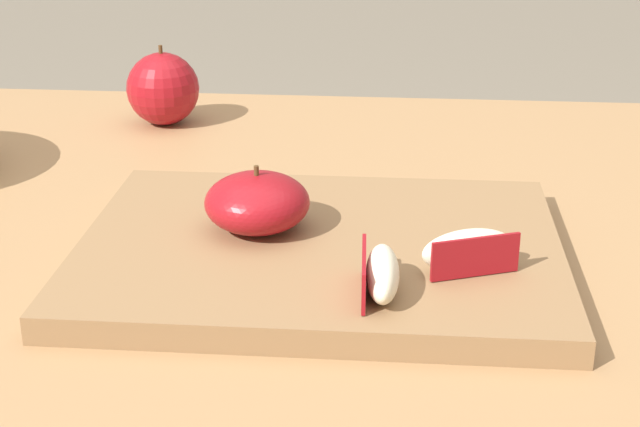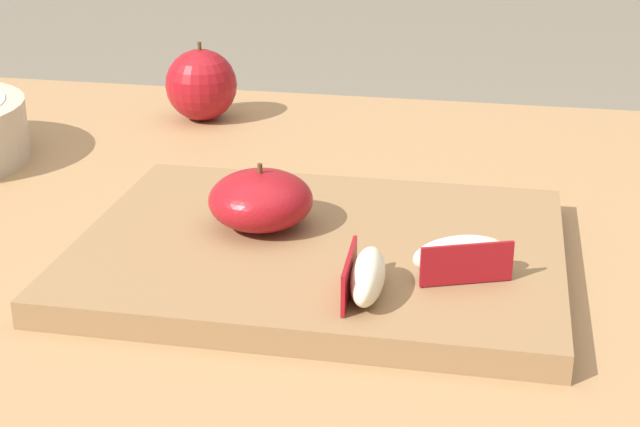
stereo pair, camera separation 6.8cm
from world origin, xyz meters
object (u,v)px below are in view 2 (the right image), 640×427
Objects in this scene: cutting_board at (320,252)px; apple_half_skin_up at (261,200)px; whole_apple_red_delicious at (201,85)px; apple_wedge_right at (462,257)px; apple_wedge_left at (366,276)px.

apple_half_skin_up is at bearing 162.54° from cutting_board.
cutting_board is 0.38m from whole_apple_red_delicious.
cutting_board is 5.01× the size of apple_wedge_right.
whole_apple_red_delicious is (-0.24, 0.41, 0.00)m from apple_wedge_left.
apple_half_skin_up is at bearing -65.27° from whole_apple_red_delicious.
cutting_board is 0.11m from apple_wedge_right.
cutting_board is at bearing -59.74° from whole_apple_red_delicious.
apple_half_skin_up is 1.12× the size of apple_wedge_right.
whole_apple_red_delicious is at bearing 128.49° from apple_wedge_right.
apple_half_skin_up is 0.34m from whole_apple_red_delicious.
whole_apple_red_delicious reaches higher than cutting_board.
apple_wedge_left reaches higher than cutting_board.
cutting_board is 4.12× the size of whole_apple_red_delicious.
apple_wedge_left is at bearing -60.94° from cutting_board.
cutting_board is 5.20× the size of apple_wedge_left.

